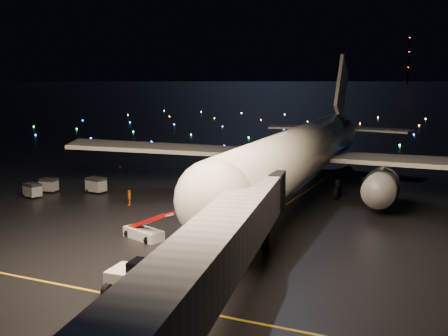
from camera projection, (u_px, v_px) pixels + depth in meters
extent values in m
plane|color=black|center=(422.00, 99.00, 318.96)|extent=(2000.00, 2000.00, 0.00)
cube|color=gold|center=(272.00, 213.00, 58.56)|extent=(0.25, 80.00, 0.02)
cube|color=silver|center=(144.00, 277.00, 37.20)|extent=(4.85, 2.78, 2.23)
imported|color=orange|center=(129.00, 198.00, 62.19)|extent=(0.83, 1.07, 1.70)
cone|color=#ED5700|center=(203.00, 196.00, 65.94)|extent=(0.48, 0.48, 0.51)
cone|color=#ED5700|center=(229.00, 191.00, 68.40)|extent=(0.60, 0.60, 0.55)
cone|color=#ED5700|center=(176.00, 188.00, 70.34)|extent=(0.56, 0.56, 0.52)
cone|color=#ED5700|center=(120.00, 166.00, 86.80)|extent=(0.44, 0.44, 0.44)
cylinder|color=black|center=(409.00, 60.00, 732.66)|extent=(1.80, 1.80, 64.00)
cube|color=gray|center=(96.00, 185.00, 68.64)|extent=(2.40, 1.83, 1.88)
cube|color=gray|center=(49.00, 185.00, 69.07)|extent=(2.17, 1.68, 1.69)
cube|color=gray|center=(32.00, 191.00, 66.01)|extent=(2.26, 1.83, 1.68)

